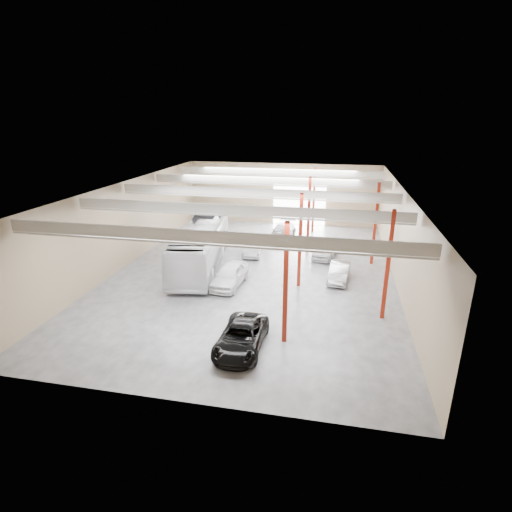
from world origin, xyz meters
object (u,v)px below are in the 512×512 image
(black_sedan, at_px, (241,337))
(car_row_c, at_px, (283,231))
(car_row_b, at_px, (253,246))
(car_right_near, at_px, (339,272))
(coach_bus, at_px, (201,246))
(car_right_far, at_px, (325,249))
(car_row_a, at_px, (230,275))

(black_sedan, relative_size, car_row_c, 0.99)
(black_sedan, relative_size, car_row_b, 1.14)
(car_row_c, distance_m, car_right_near, 11.76)
(car_row_b, height_order, car_row_c, car_row_c)
(black_sedan, height_order, car_row_b, car_row_b)
(coach_bus, distance_m, car_right_near, 11.53)
(car_right_far, bearing_deg, car_row_a, -118.91)
(black_sedan, xyz_separation_m, car_right_far, (3.90, 16.10, 0.02))
(car_right_near, bearing_deg, car_row_c, 125.85)
(car_row_c, height_order, car_right_near, car_row_c)
(car_row_c, bearing_deg, car_row_a, -94.79)
(car_row_a, relative_size, car_right_near, 1.16)
(car_row_a, xyz_separation_m, car_row_b, (0.19, 7.50, -0.07))
(car_row_b, distance_m, car_right_near, 9.21)
(car_right_near, distance_m, car_right_far, 5.35)
(black_sedan, distance_m, car_row_a, 8.72)
(coach_bus, xyz_separation_m, car_row_a, (3.40, -3.46, -1.01))
(coach_bus, distance_m, car_row_c, 11.03)
(coach_bus, height_order, car_right_far, coach_bus)
(car_row_a, height_order, car_row_b, car_row_a)
(coach_bus, distance_m, car_row_a, 4.96)
(car_row_a, bearing_deg, coach_bus, 138.72)
(car_right_near, height_order, car_right_far, car_right_far)
(car_row_a, distance_m, car_row_c, 13.08)
(car_row_b, relative_size, car_right_near, 1.09)
(car_row_c, bearing_deg, car_right_far, -42.77)
(car_right_near, bearing_deg, car_row_a, -155.45)
(car_right_near, bearing_deg, car_right_far, 109.84)
(coach_bus, xyz_separation_m, car_row_b, (3.60, 4.04, -1.08))
(car_row_a, height_order, car_row_c, car_row_a)
(car_row_b, xyz_separation_m, car_right_near, (7.85, -4.82, -0.06))
(car_right_far, bearing_deg, car_row_c, 144.07)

